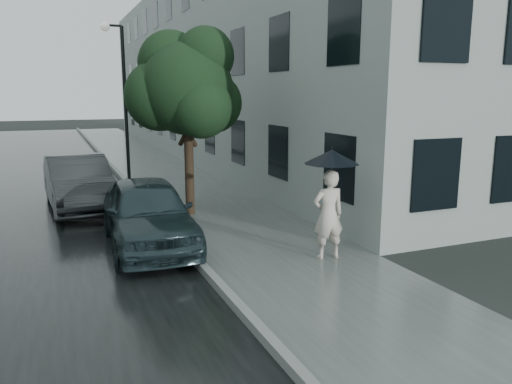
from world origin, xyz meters
name	(u,v)px	position (x,y,z in m)	size (l,w,h in m)	color
ground	(333,299)	(0.00, 0.00, 0.00)	(120.00, 120.00, 0.00)	black
sidewalk	(174,180)	(0.25, 12.00, 0.00)	(3.50, 60.00, 0.01)	slate
kerb_near	(125,181)	(-1.57, 12.00, 0.07)	(0.15, 60.00, 0.15)	slate
asphalt_road	(20,190)	(-5.08, 12.00, 0.00)	(6.85, 60.00, 0.00)	black
building_near	(234,70)	(5.47, 19.50, 4.50)	(7.02, 36.00, 9.00)	gray
pedestrian	(328,215)	(0.95, 1.80, 0.90)	(0.65, 0.43, 1.78)	beige
umbrella	(332,157)	(0.99, 1.80, 2.05)	(1.42, 1.42, 1.30)	black
street_tree	(186,87)	(-0.60, 6.60, 3.40)	(3.17, 2.88, 4.96)	#332619
lamp_post	(121,95)	(-1.59, 11.79, 3.20)	(0.85, 0.32, 5.63)	black
car_near	(148,213)	(-2.20, 4.00, 0.74)	(1.74, 4.31, 1.47)	#1C2C30
car_far	(79,183)	(-3.36, 8.32, 0.76)	(1.59, 4.55, 1.50)	#232628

